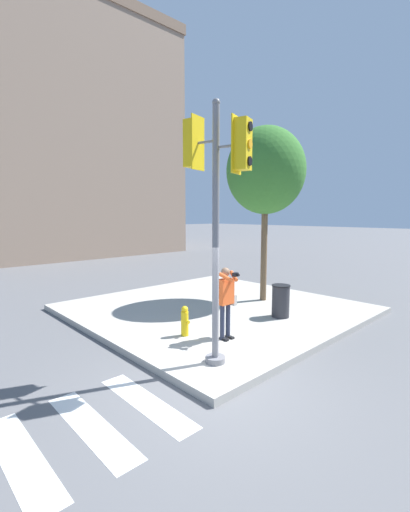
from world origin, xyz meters
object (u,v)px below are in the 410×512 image
Objects in this scene: traffic_signal_pole at (216,191)px; street_tree at (266,171)px; trash_bin at (281,301)px; fire_hydrant at (185,321)px; person_photographer at (226,296)px.

street_tree reaches higher than traffic_signal_pole.
trash_bin is at bearing -128.33° from street_tree.
traffic_signal_pole is at bearing -108.22° from fire_hydrant.
fire_hydrant is at bearing 166.78° from trash_bin.
traffic_signal_pole is at bearing -152.93° from street_tree.
street_tree is (3.68, 1.68, 3.37)m from person_photographer.
person_photographer is 0.29× the size of street_tree.
traffic_signal_pole is 4.69m from trash_bin.
trash_bin is at bearing 13.96° from traffic_signal_pole.
traffic_signal_pole reaches higher than fire_hydrant.
street_tree is (4.80, 2.45, 0.99)m from traffic_signal_pole.
street_tree is at bearing 11.32° from fire_hydrant.
traffic_signal_pole reaches higher than trash_bin.
trash_bin is (3.03, -0.71, 0.11)m from fire_hydrant.
person_photographer reaches higher than trash_bin.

